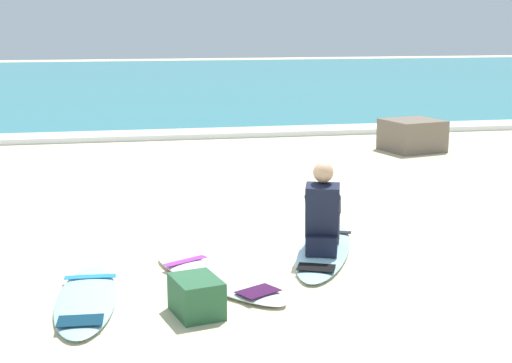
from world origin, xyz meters
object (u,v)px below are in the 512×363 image
at_px(surfer_seated, 323,217).
at_px(shoreline_rock, 412,135).
at_px(surfboard_spare_far, 217,278).
at_px(beach_bag, 196,296).
at_px(surfboard_main, 324,250).
at_px(surfboard_spare_near, 86,299).

bearing_deg(surfer_seated, shoreline_rock, 59.90).
height_order(surfer_seated, shoreline_rock, surfer_seated).
bearing_deg(surfboard_spare_far, beach_bag, -110.41).
relative_size(surfer_seated, beach_bag, 1.97).
height_order(surfboard_main, surfboard_spare_far, same).
bearing_deg(surfboard_main, surfer_seated, -116.46).
distance_m(surfboard_spare_near, shoreline_rock, 9.01).
distance_m(surfer_seated, shoreline_rock, 6.90).
distance_m(surfboard_spare_near, surfboard_spare_far, 1.26).
distance_m(shoreline_rock, beach_bag, 8.80).
bearing_deg(shoreline_rock, surfboard_spare_near, -130.52).
height_order(surfboard_spare_near, surfboard_spare_far, same).
bearing_deg(shoreline_rock, surfer_seated, -120.10).
distance_m(surfboard_main, surfer_seated, 0.42).
distance_m(surfboard_spare_near, beach_bag, 1.03).
xyz_separation_m(surfboard_spare_far, shoreline_rock, (4.64, 6.51, 0.26)).
height_order(surfboard_main, surfboard_spare_near, same).
bearing_deg(surfer_seated, surfboard_main, 63.54).
relative_size(surfboard_spare_near, surfboard_spare_far, 0.95).
relative_size(surfboard_main, surfboard_spare_near, 1.21).
relative_size(surfboard_spare_near, shoreline_rock, 1.85).
xyz_separation_m(surfer_seated, surfboard_spare_near, (-2.39, -0.88, -0.40)).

